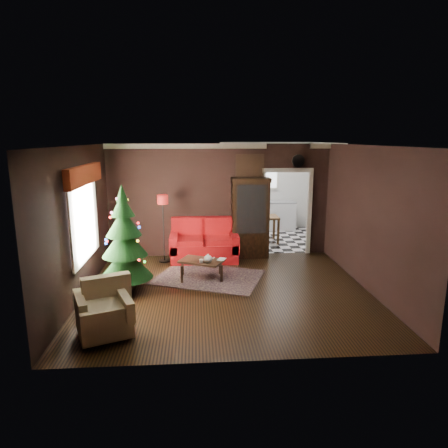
{
  "coord_description": "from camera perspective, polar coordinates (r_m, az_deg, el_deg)",
  "views": [
    {
      "loc": [
        -0.6,
        -7.28,
        2.94
      ],
      "look_at": [
        0.0,
        0.9,
        1.15
      ],
      "focal_mm": 31.78,
      "sensor_mm": 36.0,
      "label": 1
    }
  ],
  "objects": [
    {
      "name": "wall_left",
      "position": [
        7.74,
        -20.23,
        0.07
      ],
      "size": [
        0.0,
        5.5,
        5.5
      ],
      "primitive_type": "plane",
      "rotation": [
        1.57,
        0.0,
        1.57
      ],
      "color": "black",
      "rests_on": "ground"
    },
    {
      "name": "wall_clock",
      "position": [
        10.07,
        10.61,
        8.92
      ],
      "size": [
        0.32,
        0.32,
        0.06
      ],
      "primitive_type": "cylinder",
      "color": "white",
      "rests_on": "wall_back"
    },
    {
      "name": "floor_lamp",
      "position": [
        9.49,
        -8.69,
        -0.68
      ],
      "size": [
        0.28,
        0.28,
        1.62
      ],
      "primitive_type": null,
      "rotation": [
        0.0,
        0.0,
        -0.03
      ],
      "color": "black",
      "rests_on": "ground"
    },
    {
      "name": "wall_front",
      "position": [
        5.05,
        2.83,
        -5.44
      ],
      "size": [
        5.5,
        0.0,
        5.5
      ],
      "primitive_type": "plane",
      "rotation": [
        -1.57,
        0.0,
        0.0
      ],
      "color": "black",
      "rests_on": "ground"
    },
    {
      "name": "kitchen_counter",
      "position": [
        12.93,
        6.13,
        1.14
      ],
      "size": [
        1.8,
        0.6,
        0.9
      ],
      "primitive_type": "cube",
      "color": "white",
      "rests_on": "ground"
    },
    {
      "name": "left_window",
      "position": [
        7.91,
        -19.59,
        0.74
      ],
      "size": [
        0.05,
        1.6,
        1.4
      ],
      "primitive_type": "cube",
      "color": "white",
      "rests_on": "wall_left"
    },
    {
      "name": "doorway",
      "position": [
        10.22,
        8.89,
        1.51
      ],
      "size": [
        1.1,
        0.1,
        2.1
      ],
      "primitive_type": null,
      "color": "beige",
      "rests_on": "ground"
    },
    {
      "name": "floor",
      "position": [
        7.87,
        0.49,
        -9.62
      ],
      "size": [
        5.5,
        5.5,
        0.0
      ],
      "primitive_type": "plane",
      "color": "black",
      "rests_on": "ground"
    },
    {
      "name": "christmas_tree",
      "position": [
        7.79,
        -14.14,
        -2.11
      ],
      "size": [
        1.24,
        1.24,
        1.96
      ],
      "primitive_type": null,
      "rotation": [
        0.0,
        0.0,
        0.23
      ],
      "color": "black",
      "rests_on": "ground"
    },
    {
      "name": "kitchen_window",
      "position": [
        12.99,
        6.06,
        6.77
      ],
      "size": [
        0.7,
        0.06,
        0.7
      ],
      "primitive_type": "cube",
      "color": "white",
      "rests_on": "ground"
    },
    {
      "name": "painting",
      "position": [
        9.85,
        3.73,
        8.27
      ],
      "size": [
        0.62,
        0.05,
        0.52
      ],
      "primitive_type": "cube",
      "color": "tan",
      "rests_on": "wall_back"
    },
    {
      "name": "curio_cabinet",
      "position": [
        9.84,
        3.77,
        0.63
      ],
      "size": [
        0.9,
        0.45,
        1.9
      ],
      "primitive_type": null,
      "color": "black",
      "rests_on": "ground"
    },
    {
      "name": "teapot",
      "position": [
        8.18,
        -2.33,
        -5.02
      ],
      "size": [
        0.24,
        0.24,
        0.18
      ],
      "primitive_type": null,
      "rotation": [
        0.0,
        0.0,
        -0.26
      ],
      "color": "white",
      "rests_on": "coffee_table"
    },
    {
      "name": "loveseat",
      "position": [
        9.64,
        -2.87,
        -2.36
      ],
      "size": [
        1.7,
        0.9,
        1.0
      ],
      "primitive_type": null,
      "color": "maroon",
      "rests_on": "ground"
    },
    {
      "name": "rug",
      "position": [
        8.6,
        -2.18,
        -7.64
      ],
      "size": [
        2.59,
        2.25,
        0.01
      ],
      "primitive_type": "cube",
      "rotation": [
        0.0,
        0.0,
        -0.38
      ],
      "color": "#2F2229",
      "rests_on": "ground"
    },
    {
      "name": "kitchen_floor",
      "position": [
        11.88,
        7.11,
        -2.1
      ],
      "size": [
        3.0,
        3.0,
        0.0
      ],
      "primitive_type": "plane",
      "color": "white",
      "rests_on": "ground"
    },
    {
      "name": "cup_a",
      "position": [
        8.27,
        -2.1,
        -5.28
      ],
      "size": [
        0.07,
        0.07,
        0.06
      ],
      "primitive_type": "cylinder",
      "rotation": [
        0.0,
        0.0,
        0.09
      ],
      "color": "beige",
      "rests_on": "coffee_table"
    },
    {
      "name": "cup_b",
      "position": [
        8.25,
        -3.3,
        -5.31
      ],
      "size": [
        0.09,
        0.09,
        0.07
      ],
      "primitive_type": "cylinder",
      "rotation": [
        0.0,
        0.0,
        0.09
      ],
      "color": "silver",
      "rests_on": "coffee_table"
    },
    {
      "name": "wall_back",
      "position": [
        9.92,
        -0.68,
        3.38
      ],
      "size": [
        5.5,
        0.0,
        5.5
      ],
      "primitive_type": "plane",
      "rotation": [
        1.57,
        0.0,
        0.0
      ],
      "color": "black",
      "rests_on": "ground"
    },
    {
      "name": "book",
      "position": [
        8.42,
        -0.85,
        -4.41
      ],
      "size": [
        0.15,
        0.07,
        0.21
      ],
      "primitive_type": "imported",
      "rotation": [
        0.0,
        0.0,
        -0.38
      ],
      "color": "tan",
      "rests_on": "coffee_table"
    },
    {
      "name": "kitchen_table",
      "position": [
        11.45,
        5.97,
        -0.7
      ],
      "size": [
        0.7,
        0.7,
        0.75
      ],
      "primitive_type": null,
      "color": "brown",
      "rests_on": "ground"
    },
    {
      "name": "coffee_table",
      "position": [
        8.47,
        -3.25,
        -6.48
      ],
      "size": [
        1.03,
        0.86,
        0.4
      ],
      "primitive_type": null,
      "rotation": [
        0.0,
        0.0,
        -0.43
      ],
      "color": "#312111",
      "rests_on": "rug"
    },
    {
      "name": "ceiling",
      "position": [
        7.3,
        0.53,
        11.22
      ],
      "size": [
        5.5,
        5.5,
        0.0
      ],
      "primitive_type": "plane",
      "rotation": [
        3.14,
        0.0,
        0.0
      ],
      "color": "white",
      "rests_on": "ground"
    },
    {
      "name": "armchair",
      "position": [
        6.3,
        -16.99,
        -11.43
      ],
      "size": [
        1.02,
        1.02,
        0.8
      ],
      "primitive_type": null,
      "rotation": [
        0.0,
        0.0,
        0.39
      ],
      "color": "#BBAA95",
      "rests_on": "ground"
    },
    {
      "name": "wall_right",
      "position": [
        8.16,
        20.14,
        0.67
      ],
      "size": [
        0.0,
        5.5,
        5.5
      ],
      "primitive_type": "plane",
      "rotation": [
        1.57,
        0.0,
        -1.57
      ],
      "color": "black",
      "rests_on": "ground"
    },
    {
      "name": "valance",
      "position": [
        7.78,
        -19.45,
        6.68
      ],
      "size": [
        0.12,
        2.1,
        0.35
      ],
      "primitive_type": "cube",
      "color": "maroon",
      "rests_on": "wall_left"
    }
  ]
}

